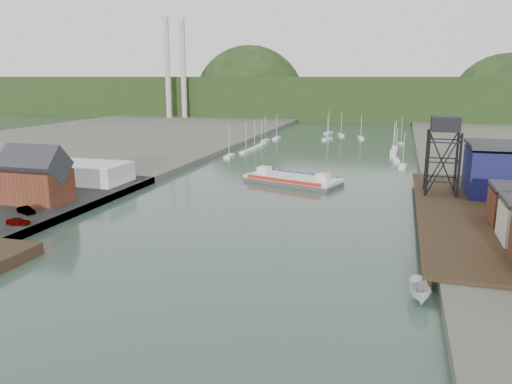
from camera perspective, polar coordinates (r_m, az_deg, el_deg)
The scene contains 14 objects.
ground at distance 62.32m, azimuth -10.67°, elevation -11.79°, with size 600.00×600.00×0.00m, color #2C443A.
west_land at distance 177.82m, azimuth -25.85°, elevation 3.34°, with size 120.00×400.00×3.20m, color #4C5142.
west_quay at distance 99.77m, azimuth -26.30°, elevation -2.94°, with size 16.00×80.00×1.60m, color slate.
east_pier at distance 98.77m, azimuth 21.87°, elevation -2.01°, with size 14.00×70.00×2.45m.
harbor_building at distance 107.19m, azimuth -23.83°, elevation 1.24°, with size 12.20×8.20×8.90m.
white_shed at distance 124.38m, azimuth -18.60°, elevation 2.12°, with size 18.00×12.00×4.50m, color silver.
lift_tower at distance 109.04m, azimuth 20.80°, elevation 6.78°, with size 6.50×6.50×16.00m.
marina_sailboats at distance 192.19m, azimuth 8.20°, elevation 5.25°, with size 57.71×92.65×0.90m.
smokestacks at distance 312.16m, azimuth -9.19°, elevation 13.61°, with size 11.20×8.20×60.00m.
distant_hills at distance 353.20m, azimuth 11.40°, elevation 10.25°, with size 500.00×120.00×80.00m.
chain_ferry at distance 124.54m, azimuth 4.22°, elevation 1.43°, with size 25.34×16.32×3.39m.
motorboat at distance 63.20m, azimuth 18.21°, elevation -10.72°, with size 2.28×6.07×2.35m, color silver.
car_west_a at distance 93.03m, azimuth -25.54°, elevation -3.03°, with size 1.52×3.77×1.29m, color #999999.
car_west_b at distance 99.81m, azimuth -24.80°, elevation -1.90°, with size 1.44×4.13×1.36m, color #999999.
Camera 1 is at (26.30, -50.21, 25.92)m, focal length 35.00 mm.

